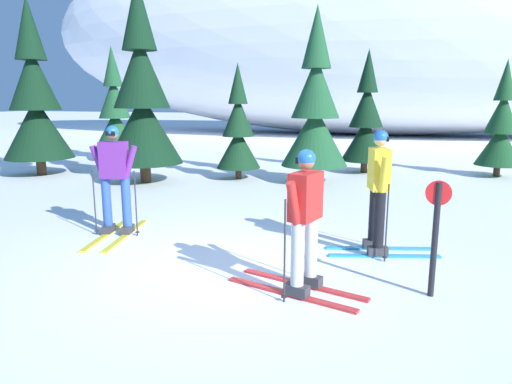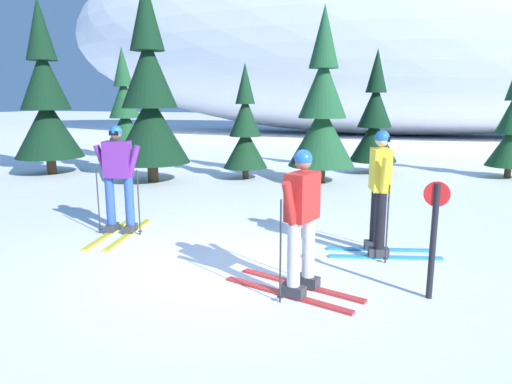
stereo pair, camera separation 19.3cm
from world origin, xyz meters
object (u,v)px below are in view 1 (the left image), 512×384
(skier_yellow_jacket, at_px, (379,189))
(trail_marker_post, at_px, (435,231))
(pine_tree_center_left, at_px, (142,100))
(pine_tree_right, at_px, (366,122))
(pine_tree_far_right, at_px, (501,128))
(pine_tree_left, at_px, (115,113))
(pine_tree_center, at_px, (238,131))
(skier_purple_jacket, at_px, (115,178))
(skier_red_jacket, at_px, (304,220))
(pine_tree_far_left, at_px, (35,103))
(pine_tree_center_right, at_px, (315,111))

(skier_yellow_jacket, distance_m, trail_marker_post, 1.53)
(pine_tree_center_left, bearing_deg, pine_tree_right, 32.15)
(pine_tree_center_left, relative_size, pine_tree_far_right, 1.59)
(pine_tree_left, bearing_deg, pine_tree_center, -23.95)
(trail_marker_post, bearing_deg, pine_tree_center_left, 141.44)
(skier_purple_jacket, relative_size, pine_tree_far_right, 0.56)
(pine_tree_far_right, bearing_deg, skier_red_jacket, -111.22)
(pine_tree_far_left, height_order, pine_tree_far_right, pine_tree_far_left)
(pine_tree_center_left, bearing_deg, pine_tree_center, 29.54)
(pine_tree_far_left, relative_size, pine_tree_center, 1.58)
(pine_tree_far_right, bearing_deg, pine_tree_far_left, -164.13)
(pine_tree_left, relative_size, pine_tree_far_right, 1.22)
(pine_tree_left, bearing_deg, skier_purple_jacket, -56.52)
(pine_tree_center_right, relative_size, pine_tree_far_right, 1.38)
(pine_tree_center, distance_m, pine_tree_far_right, 7.51)
(pine_tree_right, height_order, pine_tree_far_right, pine_tree_right)
(skier_yellow_jacket, bearing_deg, trail_marker_post, -63.07)
(trail_marker_post, bearing_deg, skier_red_jacket, -166.92)
(skier_yellow_jacket, bearing_deg, pine_tree_left, 140.52)
(skier_red_jacket, xyz_separation_m, pine_tree_right, (0.02, 9.33, 0.65))
(skier_red_jacket, distance_m, trail_marker_post, 1.48)
(pine_tree_center_right, bearing_deg, skier_purple_jacket, -111.39)
(pine_tree_center_left, bearing_deg, pine_tree_far_left, 177.08)
(skier_red_jacket, relative_size, pine_tree_left, 0.43)
(skier_red_jacket, height_order, pine_tree_center_right, pine_tree_center_right)
(skier_yellow_jacket, distance_m, pine_tree_center, 6.77)
(skier_red_jacket, relative_size, trail_marker_post, 1.28)
(pine_tree_center, bearing_deg, pine_tree_center_left, -150.46)
(skier_yellow_jacket, bearing_deg, skier_red_jacket, -113.78)
(skier_red_jacket, height_order, pine_tree_far_right, pine_tree_far_right)
(pine_tree_far_right, height_order, trail_marker_post, pine_tree_far_right)
(pine_tree_center_right, relative_size, pine_tree_right, 1.25)
(pine_tree_left, relative_size, trail_marker_post, 2.99)
(skier_yellow_jacket, relative_size, pine_tree_far_left, 0.36)
(pine_tree_center_left, xyz_separation_m, trail_marker_post, (6.94, -5.53, -1.43))
(pine_tree_left, xyz_separation_m, trail_marker_post, (10.28, -9.26, -0.92))
(pine_tree_left, bearing_deg, pine_tree_right, -1.69)
(skier_yellow_jacket, xyz_separation_m, pine_tree_center_right, (-1.91, 5.53, 0.95))
(pine_tree_left, distance_m, pine_tree_center_left, 5.04)
(skier_yellow_jacket, bearing_deg, pine_tree_far_right, 69.34)
(pine_tree_center_left, relative_size, pine_tree_center_right, 1.15)
(skier_red_jacket, relative_size, pine_tree_right, 0.47)
(pine_tree_center_right, xyz_separation_m, pine_tree_far_right, (4.93, 2.48, -0.53))
(skier_purple_jacket, relative_size, pine_tree_right, 0.50)
(skier_yellow_jacket, bearing_deg, pine_tree_center, 126.57)
(pine_tree_far_left, bearing_deg, pine_tree_center_right, 8.44)
(pine_tree_far_left, xyz_separation_m, pine_tree_center_left, (3.59, -0.18, 0.09))
(pine_tree_left, distance_m, pine_tree_right, 8.87)
(skier_red_jacket, relative_size, pine_tree_center_right, 0.38)
(skier_purple_jacket, xyz_separation_m, pine_tree_right, (3.46, 7.92, 0.58))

